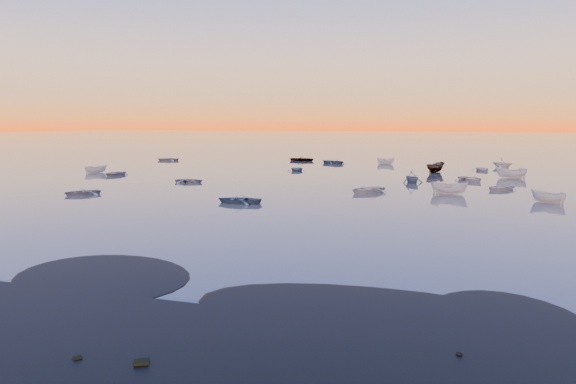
% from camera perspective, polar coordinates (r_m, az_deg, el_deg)
% --- Properties ---
extents(ground, '(600.00, 600.00, 0.00)m').
position_cam_1_polar(ground, '(124.45, 12.27, 3.51)').
color(ground, '#6C615A').
rests_on(ground, ground).
extents(mud_lobes, '(140.00, 6.00, 0.07)m').
position_cam_1_polar(mud_lobes, '(27.17, -11.54, -9.37)').
color(mud_lobes, black).
rests_on(mud_lobes, ground).
extents(moored_fleet, '(124.00, 58.00, 1.20)m').
position_cam_1_polar(moored_fleet, '(78.02, 8.57, 1.47)').
color(moored_fleet, silver).
rests_on(moored_fleet, ground).
extents(boat_near_center, '(1.85, 3.97, 1.35)m').
position_cam_1_polar(boat_near_center, '(62.16, 16.06, -0.18)').
color(boat_near_center, silver).
rests_on(boat_near_center, ground).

